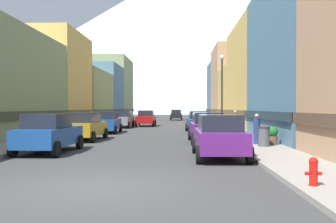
# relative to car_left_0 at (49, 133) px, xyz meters

# --- Properties ---
(ground_plane) EXTENTS (400.00, 400.00, 0.00)m
(ground_plane) POSITION_rel_car_left_0_xyz_m (3.80, -7.30, -0.90)
(ground_plane) COLOR #3A3A3A
(sidewalk_left) EXTENTS (2.50, 100.00, 0.15)m
(sidewalk_left) POSITION_rel_car_left_0_xyz_m (-2.45, 27.70, -0.82)
(sidewalk_left) COLOR gray
(sidewalk_left) RESTS_ON ground
(sidewalk_right) EXTENTS (2.50, 100.00, 0.15)m
(sidewalk_right) POSITION_rel_car_left_0_xyz_m (10.05, 27.70, -0.82)
(sidewalk_right) COLOR gray
(sidewalk_right) RESTS_ON ground
(storefront_left_2) EXTENTS (9.82, 9.29, 9.41)m
(storefront_left_2) POSITION_rel_car_left_0_xyz_m (-8.46, 19.66, 3.64)
(storefront_left_2) COLOR #D8B259
(storefront_left_2) RESTS_ON ground
(storefront_left_3) EXTENTS (8.51, 12.75, 6.82)m
(storefront_left_3) POSITION_rel_car_left_0_xyz_m (-7.81, 31.14, 2.38)
(storefront_left_3) COLOR #8C9966
(storefront_left_3) RESTS_ON ground
(storefront_left_4) EXTENTS (10.21, 9.90, 8.90)m
(storefront_left_4) POSITION_rel_car_left_0_xyz_m (-8.65, 42.63, 3.40)
(storefront_left_4) COLOR slate
(storefront_left_4) RESTS_ON ground
(storefront_left_5) EXTENTS (7.52, 13.19, 11.47)m
(storefront_left_5) POSITION_rel_car_left_0_xyz_m (-7.31, 54.20, 4.65)
(storefront_left_5) COLOR #8C9966
(storefront_left_5) RESTS_ON ground
(storefront_right_1) EXTENTS (6.64, 11.87, 10.06)m
(storefront_right_1) POSITION_rel_car_left_0_xyz_m (14.47, 6.87, 3.96)
(storefront_right_1) COLOR slate
(storefront_right_1) RESTS_ON ground
(storefront_right_2) EXTENTS (10.19, 12.76, 9.98)m
(storefront_right_2) POSITION_rel_car_left_0_xyz_m (16.25, 19.23, 3.92)
(storefront_right_2) COLOR #D8B259
(storefront_right_2) RESTS_ON ground
(storefront_right_3) EXTENTS (9.59, 9.58, 7.06)m
(storefront_right_3) POSITION_rel_car_left_0_xyz_m (15.94, 30.87, 2.50)
(storefront_right_3) COLOR #D8B259
(storefront_right_3) RESTS_ON ground
(storefront_right_4) EXTENTS (6.80, 11.37, 11.45)m
(storefront_right_4) POSITION_rel_car_left_0_xyz_m (14.55, 41.59, 4.65)
(storefront_right_4) COLOR tan
(storefront_right_4) RESTS_ON ground
(storefront_right_5) EXTENTS (9.69, 8.88, 10.11)m
(storefront_right_5) POSITION_rel_car_left_0_xyz_m (16.00, 52.04, 3.99)
(storefront_right_5) COLOR slate
(storefront_right_5) RESTS_ON ground
(car_left_0) EXTENTS (2.16, 4.45, 1.78)m
(car_left_0) POSITION_rel_car_left_0_xyz_m (0.00, 0.00, 0.00)
(car_left_0) COLOR #19478C
(car_left_0) RESTS_ON ground
(car_left_1) EXTENTS (2.17, 4.45, 1.78)m
(car_left_1) POSITION_rel_car_left_0_xyz_m (-0.00, 6.48, 0.00)
(car_left_1) COLOR #B28419
(car_left_1) RESTS_ON ground
(car_left_2) EXTENTS (2.18, 4.45, 1.78)m
(car_left_2) POSITION_rel_car_left_0_xyz_m (0.00, 13.50, 0.00)
(car_left_2) COLOR #19478C
(car_left_2) RESTS_ON ground
(car_left_3) EXTENTS (2.10, 4.42, 1.78)m
(car_left_3) POSITION_rel_car_left_0_xyz_m (0.00, 21.71, 0.00)
(car_left_3) COLOR slate
(car_left_3) RESTS_ON ground
(car_right_0) EXTENTS (2.09, 4.41, 1.78)m
(car_right_0) POSITION_rel_car_left_0_xyz_m (7.60, -1.65, 0.00)
(car_right_0) COLOR #591E72
(car_right_0) RESTS_ON ground
(car_right_1) EXTENTS (2.16, 4.45, 1.78)m
(car_right_1) POSITION_rel_car_left_0_xyz_m (7.60, 5.30, 0.00)
(car_right_1) COLOR #591E72
(car_right_1) RESTS_ON ground
(car_right_2) EXTENTS (2.24, 4.48, 1.78)m
(car_right_2) POSITION_rel_car_left_0_xyz_m (7.60, 14.54, 0.00)
(car_right_2) COLOR #19478C
(car_right_2) RESTS_ON ground
(car_driving_0) EXTENTS (2.06, 4.40, 1.78)m
(car_driving_0) POSITION_rel_car_left_0_xyz_m (2.20, 24.83, 0.00)
(car_driving_0) COLOR #9E1111
(car_driving_0) RESTS_ON ground
(car_driving_1) EXTENTS (2.06, 4.40, 1.78)m
(car_driving_1) POSITION_rel_car_left_0_xyz_m (5.40, 45.79, 0.00)
(car_driving_1) COLOR black
(car_driving_1) RESTS_ON ground
(fire_hydrant_near) EXTENTS (0.40, 0.22, 0.70)m
(fire_hydrant_near) POSITION_rel_car_left_0_xyz_m (9.25, -7.68, -0.37)
(fire_hydrant_near) COLOR red
(fire_hydrant_near) RESTS_ON sidewalk_right
(trash_bin_right) EXTENTS (0.59, 0.59, 0.98)m
(trash_bin_right) POSITION_rel_car_left_0_xyz_m (10.15, 1.72, -0.26)
(trash_bin_right) COLOR #4C5156
(trash_bin_right) RESTS_ON sidewalk_right
(potted_plant_1) EXTENTS (0.56, 0.56, 0.95)m
(potted_plant_1) POSITION_rel_car_left_0_xyz_m (10.80, 2.61, -0.26)
(potted_plant_1) COLOR brown
(potted_plant_1) RESTS_ON sidewalk_right
(pedestrian_0) EXTENTS (0.36, 0.36, 1.61)m
(pedestrian_0) POSITION_rel_car_left_0_xyz_m (-2.45, 18.33, -0.01)
(pedestrian_0) COLOR navy
(pedestrian_0) RESTS_ON sidewalk_left
(pedestrian_1) EXTENTS (0.36, 0.36, 1.73)m
(pedestrian_1) POSITION_rel_car_left_0_xyz_m (10.05, 10.60, 0.05)
(pedestrian_1) COLOR brown
(pedestrian_1) RESTS_ON sidewalk_right
(pedestrian_2) EXTENTS (0.36, 0.36, 1.60)m
(pedestrian_2) POSITION_rel_car_left_0_xyz_m (10.05, 2.92, -0.01)
(pedestrian_2) COLOR navy
(pedestrian_2) RESTS_ON sidewalk_right
(streetlamp_right) EXTENTS (0.36, 0.36, 5.86)m
(streetlamp_right) POSITION_rel_car_left_0_xyz_m (9.15, 11.17, 3.09)
(streetlamp_right) COLOR black
(streetlamp_right) RESTS_ON sidewalk_right
(mountain_backdrop) EXTENTS (309.09, 309.09, 104.95)m
(mountain_backdrop) POSITION_rel_car_left_0_xyz_m (10.66, 252.70, 51.58)
(mountain_backdrop) COLOR silver
(mountain_backdrop) RESTS_ON ground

